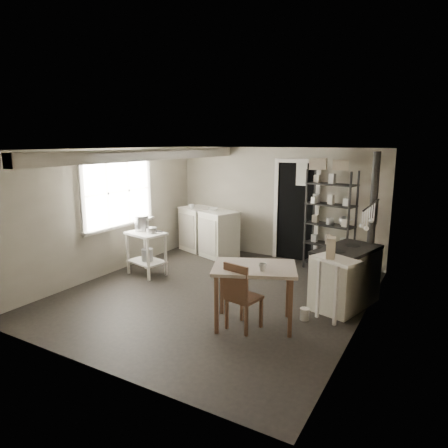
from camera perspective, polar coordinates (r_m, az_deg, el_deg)
The scene contains 31 objects.
floor at distance 6.55m, azimuth -1.32°, elevation -9.93°, with size 5.00×5.00×0.00m, color black.
ceiling at distance 6.09m, azimuth -1.42°, elevation 10.62°, with size 5.00×5.00×0.00m, color silver.
wall_back at distance 8.42m, azimuth 7.45°, elevation 2.97°, with size 4.50×0.02×2.30m, color #A69F8D.
wall_front at distance 4.34m, azimuth -18.75°, elevation -5.87°, with size 4.50×0.02×2.30m, color #A69F8D.
wall_left at distance 7.61m, azimuth -16.05°, elevation 1.68°, with size 0.02×5.00×2.30m, color #A69F8D.
wall_right at distance 5.44m, azimuth 19.41°, elevation -2.43°, with size 0.02×5.00×2.30m, color #A69F8D.
window at distance 7.68m, azimuth -14.97°, elevation 4.46°, with size 0.12×1.76×1.28m, color white, non-canonical shape.
doorway at distance 8.26m, azimuth 10.23°, elevation 1.66°, with size 0.96×0.10×2.08m, color white, non-canonical shape.
ceiling_beam at distance 6.79m, azimuth -10.25°, elevation 9.71°, with size 0.18×5.00×0.18m, color white, non-canonical shape.
wallpaper_panel at distance 5.44m, azimuth 19.30°, elevation -2.42°, with size 0.01×5.00×2.30m, color #BFB09B, non-canonical shape.
utensil_rail at distance 5.95m, azimuth 20.17°, elevation 2.63°, with size 0.06×1.20×0.44m, color #B6B7B9, non-canonical shape.
prep_table at distance 7.48m, azimuth -11.00°, elevation -4.15°, with size 0.70×0.50×0.80m, color white, non-canonical shape.
stockpot at distance 7.52m, azimuth -11.69°, elevation 0.14°, with size 0.26×0.26×0.28m, color #B6B7B9.
saucepan at distance 7.28m, azimuth -10.29°, elevation -0.89°, with size 0.19×0.19×0.11m, color #B6B7B9.
bucket at distance 7.44m, azimuth -10.90°, elevation -4.35°, with size 0.21×0.21×0.23m, color #B6B7B9.
base_cabinets at distance 8.75m, azimuth -2.26°, elevation -1.21°, with size 1.48×0.63×0.97m, color silver, non-canonical shape.
mixing_bowl at distance 8.56m, azimuth -1.52°, elevation 1.88°, with size 0.29×0.29×0.07m, color silver.
counter_cup at distance 8.80m, azimuth -4.64°, elevation 2.20°, with size 0.12×0.12×0.09m, color silver.
shelf_rack at distance 7.71m, azimuth 14.89°, elevation 0.35°, with size 0.90×0.35×1.91m, color black, non-canonical shape.
shelf_jar at distance 7.67m, azimuth 12.73°, elevation 3.52°, with size 0.08×0.08×0.18m, color silver.
storage_box_a at distance 7.63m, azimuth 13.30°, elevation 8.35°, with size 0.30×0.26×0.21m, color beige.
storage_box_b at distance 7.58m, azimuth 16.34°, elevation 8.03°, with size 0.28×0.26×0.18m, color beige.
stove at distance 6.24m, azimuth 16.97°, elevation -7.27°, with size 0.62×1.12×0.88m, color silver, non-canonical shape.
stovepipe at distance 6.37m, azimuth 20.62°, elevation 3.52°, with size 0.12×0.12×1.50m, color black, non-canonical shape.
side_ledge at distance 5.56m, azimuth 15.52°, elevation -9.65°, with size 0.60×0.32×0.93m, color white, non-canonical shape.
oats_box at distance 5.38m, azimuth 15.00°, elevation -3.85°, with size 0.11×0.18×0.27m, color beige.
work_table at distance 5.40m, azimuth 4.30°, elevation -10.47°, with size 1.08×0.75×0.82m, color beige, non-canonical shape.
table_cup at distance 5.09m, azimuth 5.49°, elevation -6.78°, with size 0.10×0.10×0.09m, color silver.
chair at distance 5.26m, azimuth 2.89°, elevation -9.85°, with size 0.38×0.40×0.92m, color brown, non-canonical shape.
flour_sack at distance 7.54m, azimuth 15.41°, elevation -5.49°, with size 0.42×0.36×0.51m, color silver.
floor_crock at distance 5.75m, azimuth 11.44°, elevation -12.54°, with size 0.13×0.13×0.16m, color silver.
Camera 1 is at (3.15, -5.21, 2.41)m, focal length 32.00 mm.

